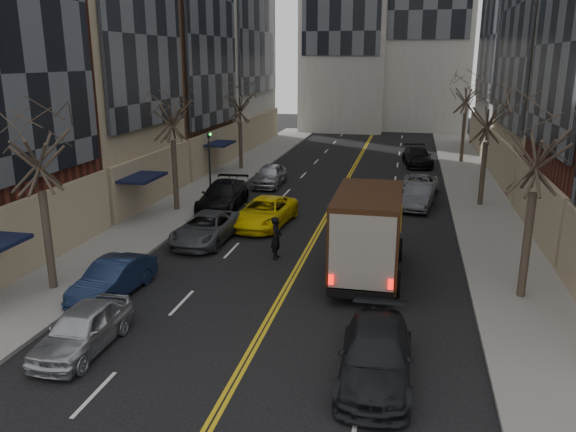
{
  "coord_description": "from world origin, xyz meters",
  "views": [
    {
      "loc": [
        4.42,
        -9.82,
        8.72
      ],
      "look_at": [
        -0.51,
        12.78,
        2.2
      ],
      "focal_mm": 35.0,
      "sensor_mm": 36.0,
      "label": 1
    }
  ],
  "objects_px": {
    "pedestrian": "(276,238)",
    "ups_truck": "(368,233)",
    "taxi": "(265,212)",
    "observer_sedan": "(376,356)"
  },
  "relations": [
    {
      "from": "observer_sedan",
      "to": "pedestrian",
      "type": "relative_size",
      "value": 2.57
    },
    {
      "from": "ups_truck",
      "to": "taxi",
      "type": "distance_m",
      "value": 8.68
    },
    {
      "from": "ups_truck",
      "to": "observer_sedan",
      "type": "distance_m",
      "value": 7.85
    },
    {
      "from": "observer_sedan",
      "to": "pedestrian",
      "type": "xyz_separation_m",
      "value": [
        -5.01,
        9.04,
        0.25
      ]
    },
    {
      "from": "ups_truck",
      "to": "taxi",
      "type": "xyz_separation_m",
      "value": [
        -5.97,
        6.2,
        -1.13
      ]
    },
    {
      "from": "observer_sedan",
      "to": "pedestrian",
      "type": "height_order",
      "value": "pedestrian"
    },
    {
      "from": "observer_sedan",
      "to": "taxi",
      "type": "xyz_separation_m",
      "value": [
        -6.83,
        13.92,
        0.02
      ]
    },
    {
      "from": "taxi",
      "to": "ups_truck",
      "type": "bearing_deg",
      "value": -40.82
    },
    {
      "from": "pedestrian",
      "to": "ups_truck",
      "type": "bearing_deg",
      "value": -109.73
    },
    {
      "from": "ups_truck",
      "to": "taxi",
      "type": "relative_size",
      "value": 1.27
    }
  ]
}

